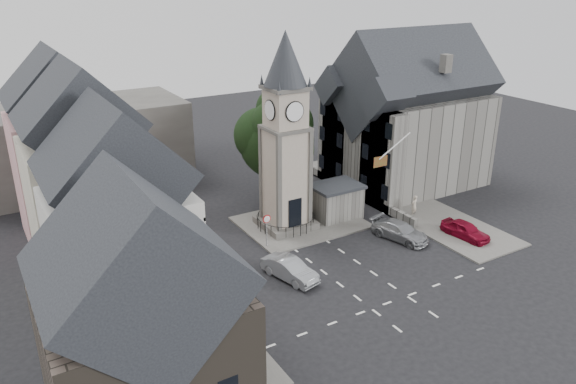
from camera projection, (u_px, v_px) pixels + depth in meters
ground at (341, 267)px, 41.35m from camera, size 120.00×120.00×0.00m
pavement_west at (150, 275)px, 40.19m from camera, size 6.00×30.00×0.14m
pavement_east at (394, 199)px, 53.41m from camera, size 6.00×26.00×0.14m
central_island at (301, 222)px, 48.42m from camera, size 10.00×8.00×0.16m
road_markings at (389, 302)px, 36.96m from camera, size 20.00×8.00×0.01m
clock_tower at (286, 135)px, 44.71m from camera, size 4.86×4.86×16.25m
stone_shelter at (336, 201)px, 49.04m from camera, size 4.30×3.30×3.08m
town_tree at (276, 131)px, 50.09m from camera, size 7.20×7.20×10.80m
warning_sign_post at (267, 225)px, 43.42m from camera, size 0.70×0.19×2.85m
terrace_pink at (65, 157)px, 44.32m from camera, size 8.10×7.60×12.80m
terrace_cream at (88, 189)px, 37.94m from camera, size 8.10×7.60×12.80m
terrace_tudor at (121, 240)px, 31.70m from camera, size 8.10×7.60×12.00m
building_sw_stone at (146, 347)px, 24.12m from camera, size 8.60×7.60×10.40m
backdrop_west at (83, 144)px, 56.52m from camera, size 20.00×10.00×8.00m
east_building at (406, 123)px, 55.20m from camera, size 14.40×11.40×12.60m
east_boundary_wall at (358, 194)px, 53.53m from camera, size 0.40×16.00×0.90m
flagpole at (395, 146)px, 45.74m from camera, size 3.68×0.10×2.74m
car_west_blue at (201, 301)px, 35.98m from camera, size 4.05×2.45×1.29m
car_west_silver at (205, 258)px, 41.08m from camera, size 4.84×3.04×1.51m
car_west_grey at (156, 256)px, 41.55m from camera, size 4.93×4.81×1.31m
car_island_silver at (290, 269)px, 39.54m from camera, size 2.67×4.78×1.49m
car_island_east at (400, 231)px, 45.37m from camera, size 3.25×5.27×1.43m
car_east_red at (465, 230)px, 45.54m from camera, size 2.12×4.31×1.42m
pedestrian at (414, 206)px, 49.59m from camera, size 0.79×0.61×1.92m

